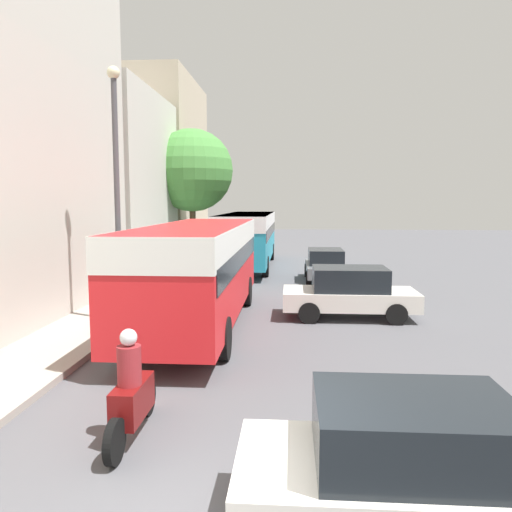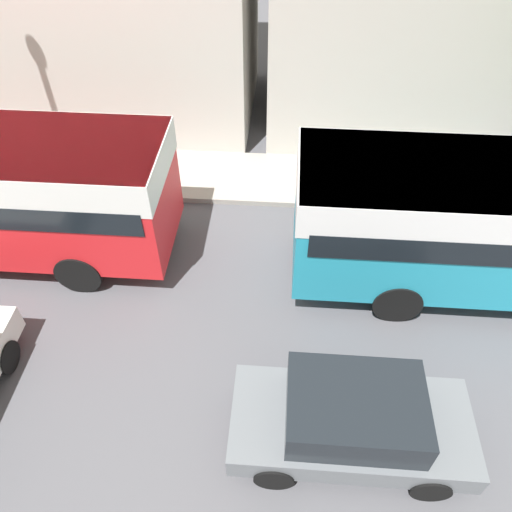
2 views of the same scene
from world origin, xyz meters
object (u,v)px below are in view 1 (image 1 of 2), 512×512
bus_following (248,232)px  car_far_curb (325,265)px  car_crossing (350,292)px  motorcycle_behind_lead (131,395)px  bus_lead (199,261)px  pedestrian_near_curb (182,249)px  car_distant (413,465)px

bus_following → car_far_curb: size_ratio=2.89×
car_far_curb → car_crossing: bearing=-87.9°
motorcycle_behind_lead → bus_following: bearing=89.9°
bus_lead → car_far_curb: (4.20, 8.57, -1.16)m
motorcycle_behind_lead → car_crossing: bearing=63.0°
motorcycle_behind_lead → pedestrian_near_curb: 20.40m
bus_lead → motorcycle_behind_lead: bus_lead is taller
car_far_curb → car_distant: 17.40m
motorcycle_behind_lead → pedestrian_near_curb: (-3.67, 20.06, 0.27)m
motorcycle_behind_lead → car_crossing: 9.29m
bus_lead → car_distant: bus_lead is taller
bus_following → pedestrian_near_curb: size_ratio=7.15×
car_crossing → car_far_curb: (-0.27, 7.17, -0.05)m
car_crossing → car_far_curb: size_ratio=1.05×
bus_following → car_crossing: (4.19, -11.75, -1.11)m
bus_following → car_distant: 22.31m
bus_following → pedestrian_near_curb: bus_following is taller
car_far_curb → car_distant: car_distant is taller
car_crossing → motorcycle_behind_lead: bearing=-27.0°
car_crossing → pedestrian_near_curb: pedestrian_near_curb is taller
bus_lead → car_far_curb: 9.62m
bus_lead → bus_following: 13.16m
car_distant → car_crossing: bearing=-2.7°
car_crossing → pedestrian_near_curb: 14.18m
bus_following → pedestrian_near_curb: bearing=179.5°
bus_following → car_crossing: bearing=-70.4°
car_crossing → car_distant: car_crossing is taller
bus_following → car_crossing: bus_following is taller
car_crossing → bus_following: bearing=-160.4°
motorcycle_behind_lead → car_distant: size_ratio=0.58×
motorcycle_behind_lead → pedestrian_near_curb: bearing=100.4°
car_crossing → bus_lead: bearing=-72.5°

